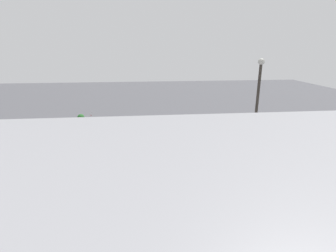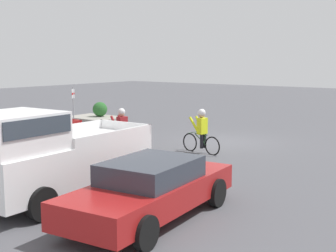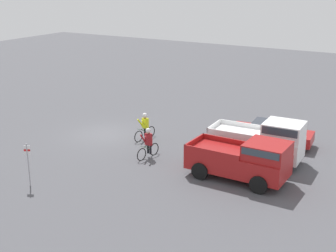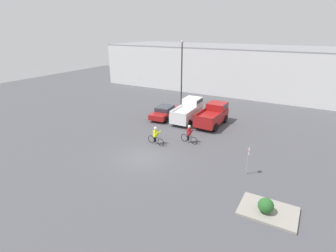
{
  "view_description": "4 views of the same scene",
  "coord_description": "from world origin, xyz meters",
  "px_view_note": "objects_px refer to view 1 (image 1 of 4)",
  "views": [
    {
      "loc": [
        2.42,
        29.44,
        8.85
      ],
      "look_at": [
        -0.22,
        4.44,
        1.2
      ],
      "focal_mm": 28.0,
      "sensor_mm": 36.0,
      "label": 1
    },
    {
      "loc": [
        -9.77,
        17.24,
        3.49
      ],
      "look_at": [
        -0.22,
        4.44,
        1.2
      ],
      "focal_mm": 50.0,
      "sensor_mm": 36.0,
      "label": 2
    },
    {
      "loc": [
        21.9,
        17.37,
        9.52
      ],
      "look_at": [
        -0.22,
        4.44,
        1.2
      ],
      "focal_mm": 50.0,
      "sensor_mm": 36.0,
      "label": 3
    },
    {
      "loc": [
        10.94,
        -15.17,
        9.7
      ],
      "look_at": [
        -0.22,
        4.44,
        1.2
      ],
      "focal_mm": 28.0,
      "sensor_mm": 36.0,
      "label": 4
    }
  ],
  "objects_px": {
    "sedan_0": "(214,148)",
    "shrub": "(81,118)",
    "pickup_truck_0": "(182,146)",
    "lamppost": "(255,119)",
    "cyclist_0": "(147,130)",
    "pickup_truck_1": "(147,149)",
    "fire_lane_sign": "(91,120)",
    "cyclist_1": "(169,124)"
  },
  "relations": [
    {
      "from": "lamppost",
      "to": "shrub",
      "type": "relative_size",
      "value": 9.64
    },
    {
      "from": "cyclist_0",
      "to": "cyclist_1",
      "type": "height_order",
      "value": "cyclist_0"
    },
    {
      "from": "pickup_truck_0",
      "to": "fire_lane_sign",
      "type": "distance_m",
      "value": 11.97
    },
    {
      "from": "cyclist_1",
      "to": "sedan_0",
      "type": "bearing_deg",
      "value": 114.2
    },
    {
      "from": "lamppost",
      "to": "shrub",
      "type": "xyz_separation_m",
      "value": [
        14.02,
        -17.37,
        -4.15
      ]
    },
    {
      "from": "sedan_0",
      "to": "cyclist_0",
      "type": "xyz_separation_m",
      "value": [
        5.46,
        -5.05,
        0.19
      ]
    },
    {
      "from": "fire_lane_sign",
      "to": "shrub",
      "type": "distance_m",
      "value": 4.32
    },
    {
      "from": "pickup_truck_1",
      "to": "cyclist_1",
      "type": "distance_m",
      "value": 7.8
    },
    {
      "from": "pickup_truck_1",
      "to": "cyclist_0",
      "type": "height_order",
      "value": "pickup_truck_1"
    },
    {
      "from": "pickup_truck_1",
      "to": "fire_lane_sign",
      "type": "distance_m",
      "value": 10.23
    },
    {
      "from": "pickup_truck_0",
      "to": "lamppost",
      "type": "distance_m",
      "value": 7.22
    },
    {
      "from": "sedan_0",
      "to": "shrub",
      "type": "xyz_separation_m",
      "value": [
        13.26,
        -11.73,
        -0.11
      ]
    },
    {
      "from": "pickup_truck_1",
      "to": "shrub",
      "type": "xyz_separation_m",
      "value": [
        7.66,
        -12.27,
        -0.53
      ]
    },
    {
      "from": "fire_lane_sign",
      "to": "lamppost",
      "type": "xyz_separation_m",
      "value": [
        -12.07,
        13.58,
        3.44
      ]
    },
    {
      "from": "sedan_0",
      "to": "pickup_truck_0",
      "type": "xyz_separation_m",
      "value": [
        2.79,
        0.46,
        0.49
      ]
    },
    {
      "from": "pickup_truck_0",
      "to": "lamppost",
      "type": "height_order",
      "value": "lamppost"
    },
    {
      "from": "pickup_truck_0",
      "to": "lamppost",
      "type": "xyz_separation_m",
      "value": [
        -3.54,
        5.19,
        3.56
      ]
    },
    {
      "from": "fire_lane_sign",
      "to": "lamppost",
      "type": "relative_size",
      "value": 0.26
    },
    {
      "from": "sedan_0",
      "to": "shrub",
      "type": "distance_m",
      "value": 17.7
    },
    {
      "from": "pickup_truck_0",
      "to": "pickup_truck_1",
      "type": "height_order",
      "value": "pickup_truck_0"
    },
    {
      "from": "pickup_truck_0",
      "to": "lamppost",
      "type": "bearing_deg",
      "value": 124.34
    },
    {
      "from": "lamppost",
      "to": "sedan_0",
      "type": "bearing_deg",
      "value": -82.35
    },
    {
      "from": "pickup_truck_1",
      "to": "lamppost",
      "type": "xyz_separation_m",
      "value": [
        -6.37,
        5.1,
        3.62
      ]
    },
    {
      "from": "sedan_0",
      "to": "fire_lane_sign",
      "type": "relative_size",
      "value": 2.31
    },
    {
      "from": "pickup_truck_1",
      "to": "lamppost",
      "type": "bearing_deg",
      "value": 141.3
    },
    {
      "from": "pickup_truck_0",
      "to": "pickup_truck_1",
      "type": "relative_size",
      "value": 1.02
    },
    {
      "from": "fire_lane_sign",
      "to": "cyclist_1",
      "type": "bearing_deg",
      "value": 172.29
    },
    {
      "from": "pickup_truck_0",
      "to": "shrub",
      "type": "bearing_deg",
      "value": -49.31
    },
    {
      "from": "cyclist_1",
      "to": "fire_lane_sign",
      "type": "bearing_deg",
      "value": -7.71
    },
    {
      "from": "cyclist_0",
      "to": "cyclist_1",
      "type": "bearing_deg",
      "value": -143.64
    },
    {
      "from": "pickup_truck_1",
      "to": "shrub",
      "type": "height_order",
      "value": "pickup_truck_1"
    },
    {
      "from": "lamppost",
      "to": "shrub",
      "type": "distance_m",
      "value": 22.71
    },
    {
      "from": "fire_lane_sign",
      "to": "lamppost",
      "type": "height_order",
      "value": "lamppost"
    },
    {
      "from": "cyclist_0",
      "to": "fire_lane_sign",
      "type": "relative_size",
      "value": 0.82
    },
    {
      "from": "lamppost",
      "to": "shrub",
      "type": "height_order",
      "value": "lamppost"
    },
    {
      "from": "cyclist_1",
      "to": "cyclist_0",
      "type": "bearing_deg",
      "value": 36.36
    },
    {
      "from": "shrub",
      "to": "pickup_truck_1",
      "type": "bearing_deg",
      "value": 121.95
    },
    {
      "from": "sedan_0",
      "to": "lamppost",
      "type": "relative_size",
      "value": 0.59
    },
    {
      "from": "pickup_truck_0",
      "to": "cyclist_0",
      "type": "relative_size",
      "value": 2.84
    },
    {
      "from": "pickup_truck_0",
      "to": "cyclist_1",
      "type": "xyz_separation_m",
      "value": [
        0.28,
        -7.28,
        -0.29
      ]
    },
    {
      "from": "pickup_truck_0",
      "to": "cyclist_0",
      "type": "height_order",
      "value": "pickup_truck_0"
    },
    {
      "from": "cyclist_0",
      "to": "sedan_0",
      "type": "bearing_deg",
      "value": 137.23
    }
  ]
}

